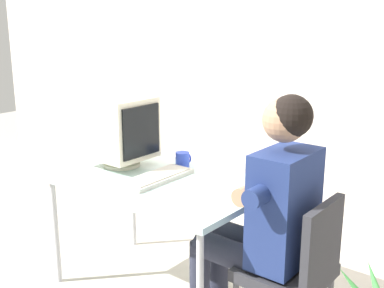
{
  "coord_description": "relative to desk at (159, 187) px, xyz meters",
  "views": [
    {
      "loc": [
        1.85,
        -1.99,
        1.65
      ],
      "look_at": [
        0.25,
        0.0,
        0.98
      ],
      "focal_mm": 45.59,
      "sensor_mm": 36.0,
      "label": 1
    }
  ],
  "objects": [
    {
      "name": "crt_monitor",
      "position": [
        -0.35,
        0.04,
        0.3
      ],
      "size": [
        0.36,
        0.35,
        0.44
      ],
      "color": "beige",
      "rests_on": "desk"
    },
    {
      "name": "desk",
      "position": [
        0.0,
        0.0,
        0.0
      ],
      "size": [
        1.26,
        0.79,
        0.73
      ],
      "color": "#B7B7BC",
      "rests_on": "ground_plane"
    },
    {
      "name": "desk_mug",
      "position": [
        -0.04,
        0.27,
        0.1
      ],
      "size": [
        0.09,
        0.1,
        0.1
      ],
      "color": "blue",
      "rests_on": "desk"
    },
    {
      "name": "keyboard",
      "position": [
        0.01,
        -0.02,
        0.07
      ],
      "size": [
        0.18,
        0.48,
        0.03
      ],
      "color": "silver",
      "rests_on": "desk"
    },
    {
      "name": "wall_back",
      "position": [
        0.3,
        1.4,
        0.82
      ],
      "size": [
        8.0,
        0.1,
        3.0
      ],
      "primitive_type": "cube",
      "color": "beige",
      "rests_on": "ground_plane"
    },
    {
      "name": "office_chair",
      "position": [
        0.92,
        -0.03,
        -0.19
      ],
      "size": [
        0.4,
        0.4,
        0.83
      ],
      "color": "#4C4C51",
      "rests_on": "ground_plane"
    },
    {
      "name": "person_seated",
      "position": [
        0.73,
        -0.03,
        0.04
      ],
      "size": [
        0.73,
        0.56,
        1.31
      ],
      "color": "navy",
      "rests_on": "ground_plane"
    }
  ]
}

